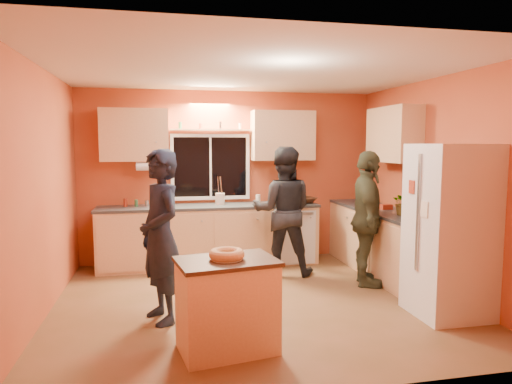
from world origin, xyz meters
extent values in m
plane|color=brown|center=(0.00, 0.00, 0.00)|extent=(4.50, 4.50, 0.00)
cube|color=#BB5630|center=(0.00, 2.00, 1.30)|extent=(4.50, 0.04, 2.60)
cube|color=#BB5630|center=(0.00, -2.00, 1.30)|extent=(4.50, 0.04, 2.60)
cube|color=#BB5630|center=(-2.25, 0.00, 1.30)|extent=(0.04, 4.00, 2.60)
cube|color=#BB5630|center=(2.25, 0.00, 1.30)|extent=(0.04, 4.00, 2.60)
cube|color=white|center=(0.00, 0.00, 2.60)|extent=(4.50, 4.00, 0.02)
cube|color=black|center=(-0.30, 1.99, 1.45)|extent=(1.10, 0.02, 0.90)
cube|color=white|center=(-0.30, 1.97, 1.45)|extent=(1.20, 0.04, 1.00)
cube|color=tan|center=(-1.40, 1.83, 1.92)|extent=(0.95, 0.33, 0.75)
cube|color=tan|center=(0.80, 1.83, 1.92)|extent=(0.95, 0.33, 0.75)
cube|color=tan|center=(2.08, 0.80, 1.92)|extent=(0.33, 1.00, 0.75)
cylinder|color=silver|center=(-1.25, 1.72, 1.48)|extent=(0.27, 0.12, 0.12)
cube|color=tan|center=(-0.35, 1.70, 0.43)|extent=(3.20, 0.60, 0.86)
cube|color=#282B2D|center=(-0.35, 1.70, 0.88)|extent=(3.24, 0.62, 0.04)
cube|color=tan|center=(1.95, 1.70, 0.43)|extent=(0.60, 0.60, 0.86)
cube|color=#282B2D|center=(1.95, 1.70, 0.88)|extent=(0.62, 0.62, 0.04)
cube|color=tan|center=(1.95, 0.50, 0.43)|extent=(0.60, 1.80, 0.86)
cube|color=#282B2D|center=(1.95, 0.50, 0.88)|extent=(0.62, 1.84, 0.04)
cube|color=silver|center=(1.89, -0.80, 0.90)|extent=(0.72, 0.70, 1.80)
cube|color=tan|center=(-0.50, -1.17, 0.39)|extent=(0.88, 0.66, 0.79)
cube|color=black|center=(-0.50, -1.17, 0.79)|extent=(0.92, 0.70, 0.04)
torus|color=tan|center=(-0.50, -1.17, 0.86)|extent=(0.31, 0.31, 0.09)
imported|color=black|center=(-1.06, -0.35, 0.87)|extent=(0.62, 0.75, 1.75)
imported|color=black|center=(0.59, 1.04, 0.88)|extent=(1.00, 0.87, 1.76)
imported|color=#373C26|center=(1.50, 0.33, 0.86)|extent=(0.73, 1.09, 1.72)
imported|color=black|center=(1.10, 1.67, 0.94)|extent=(0.46, 0.46, 0.09)
cylinder|color=beige|center=(-0.19, 1.74, 0.99)|extent=(0.14, 0.14, 0.17)
imported|color=gray|center=(1.95, 0.25, 1.06)|extent=(0.32, 0.29, 0.32)
cube|color=maroon|center=(1.98, 0.78, 0.94)|extent=(0.17, 0.14, 0.07)
camera|label=1|loc=(-1.04, -4.96, 1.80)|focal=32.00mm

